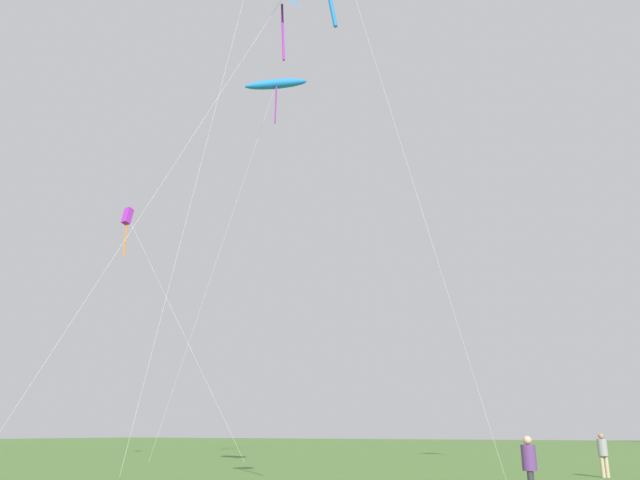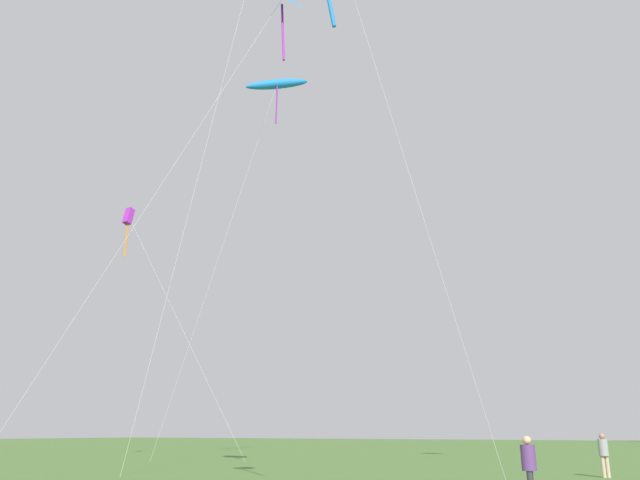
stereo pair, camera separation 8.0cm
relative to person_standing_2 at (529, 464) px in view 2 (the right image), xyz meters
name	(u,v)px [view 2 (the right image)]	position (x,y,z in m)	size (l,w,h in m)	color
person_standing_2	(529,464)	(0.00, 0.00, 0.00)	(0.39, 0.39, 1.74)	#2D2D33
person_standing_3	(604,452)	(0.57, 11.89, 0.02)	(0.39, 0.39, 1.77)	tan
kite_flying_0	(129,219)	(-28.60, 11.64, 15.22)	(8.07, 4.61, 17.08)	silver
kite_flying_3	(283,1)	(-8.89, 0.99, 18.79)	(10.87, 6.00, 20.92)	silver
kite_flying_5	(277,85)	(-18.82, 15.44, 25.08)	(9.57, 4.09, 27.05)	silver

